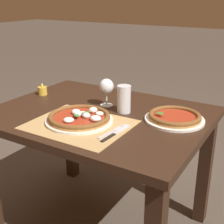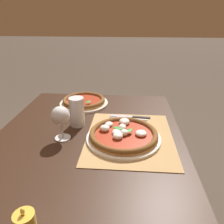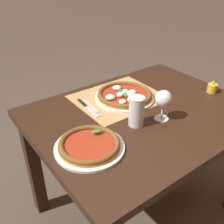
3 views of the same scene
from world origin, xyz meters
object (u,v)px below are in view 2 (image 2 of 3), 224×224
Objects in this scene: pizza_far at (84,101)px; wine_glass at (61,117)px; pint_glass at (77,112)px; fork at (128,118)px; votive_candle at (25,222)px; knife at (130,117)px; pizza_near at (123,135)px.

wine_glass is at bearing 177.63° from pizza_far.
pint_glass is 0.27m from fork.
votive_candle reaches higher than pizza_far.
fork is 0.93× the size of knife.
knife reaches higher than fork.
votive_candle is at bearing -175.98° from wine_glass.
pint_glass is 2.01× the size of votive_candle.
votive_candle is (-0.85, -0.01, 0.00)m from pizza_far.
wine_glass is (-0.01, 0.27, 0.08)m from pizza_near.
pint_glass is 0.67× the size of knife.
pint_glass is 0.58m from votive_candle.
votive_candle reaches higher than fork.
fork is (-0.19, -0.27, -0.01)m from pizza_far.
pint_glass is at bearing 111.95° from knife.
knife is 3.00× the size of votive_candle.
pizza_far is at bearing -2.37° from wine_glass.
pizza_far reaches higher than knife.
pizza_near is 0.52m from votive_candle.
pint_glass is at bearing -0.76° from votive_candle.
wine_glass reaches higher than votive_candle.
pizza_near is at bearing 174.72° from fork.
wine_glass is 0.39m from knife.
knife is (0.24, -0.30, -0.10)m from wine_glass.
votive_candle is at bearing 179.24° from pint_glass.
knife is (-0.17, -0.28, -0.01)m from pizza_far.
pizza_near is at bearing -27.38° from votive_candle.
pint_glass is at bearing 63.14° from pizza_near.
wine_glass reaches higher than fork.
pizza_far is at bearing 55.04° from fork.
wine_glass is 0.37m from fork.
pint_glass reaches higher than knife.
fork is (0.20, -0.02, -0.02)m from pizza_near.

